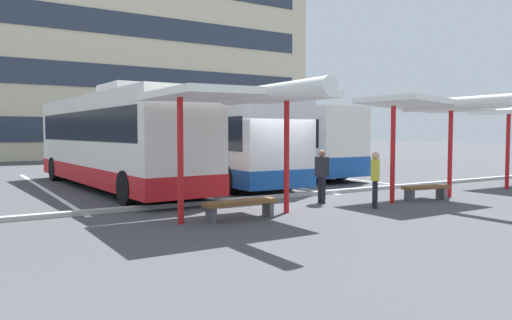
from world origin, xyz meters
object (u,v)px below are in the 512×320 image
object	(u,v)px
coach_bus_2	(269,142)
waiting_passenger_0	(322,173)
waiting_passenger_1	(375,176)
waiting_shelter_2	(431,107)
waiting_shelter_1	(243,98)
bench_2	(426,189)
coach_bus_0	(114,141)
bench_1	(241,205)
coach_bus_1	(207,143)

from	to	relation	value
coach_bus_2	waiting_passenger_0	world-z (taller)	coach_bus_2
waiting_passenger_1	waiting_shelter_2	bearing A→B (deg)	4.24
waiting_shelter_1	bench_2	size ratio (longest dim) A/B	3.11
coach_bus_2	waiting_shelter_2	xyz separation A→B (m)	(-0.89, -10.13, 1.23)
bench_2	waiting_passenger_1	size ratio (longest dim) A/B	1.04
waiting_shelter_2	waiting_passenger_1	world-z (taller)	waiting_shelter_2
coach_bus_2	waiting_passenger_1	xyz separation A→B (m)	(-3.36, -10.32, -0.73)
coach_bus_0	waiting_passenger_1	xyz separation A→B (m)	(4.72, -8.50, -0.88)
bench_1	bench_2	world-z (taller)	same
coach_bus_1	waiting_shelter_1	bearing A→B (deg)	-110.88
waiting_shelter_1	bench_1	world-z (taller)	waiting_shelter_1
bench_2	waiting_passenger_0	xyz separation A→B (m)	(-3.11, 1.18, 0.56)
waiting_passenger_0	waiting_passenger_1	xyz separation A→B (m)	(0.65, -1.48, -0.02)
bench_1	waiting_passenger_1	distance (m)	4.03
waiting_shelter_2	waiting_passenger_0	distance (m)	3.89
waiting_passenger_1	waiting_passenger_0	bearing A→B (deg)	113.78
coach_bus_0	waiting_shelter_1	xyz separation A→B (m)	(0.76, -8.12, 1.13)
waiting_shelter_2	bench_2	size ratio (longest dim) A/B	2.54
waiting_shelter_1	waiting_passenger_0	bearing A→B (deg)	18.41
waiting_shelter_1	waiting_passenger_1	world-z (taller)	waiting_shelter_1
bench_2	coach_bus_2	bearing A→B (deg)	84.89
coach_bus_0	bench_2	world-z (taller)	coach_bus_0
waiting_passenger_0	bench_1	bearing A→B (deg)	-163.33
waiting_shelter_1	waiting_passenger_1	distance (m)	4.46
waiting_passenger_0	waiting_passenger_1	size ratio (longest dim) A/B	1.02
waiting_shelter_1	bench_2	world-z (taller)	waiting_shelter_1
coach_bus_2	bench_2	size ratio (longest dim) A/B	6.80
coach_bus_2	waiting_passenger_1	distance (m)	10.87
coach_bus_1	bench_2	distance (m)	9.21
waiting_passenger_0	coach_bus_2	bearing A→B (deg)	65.60
coach_bus_0	coach_bus_1	size ratio (longest dim) A/B	1.04
waiting_shelter_1	waiting_shelter_2	xyz separation A→B (m)	(6.43, -0.20, -0.05)
bench_1	coach_bus_2	bearing A→B (deg)	53.31
waiting_shelter_1	waiting_passenger_0	xyz separation A→B (m)	(3.31, 1.10, -1.98)
coach_bus_1	waiting_passenger_1	size ratio (longest dim) A/B	7.58
waiting_shelter_1	waiting_shelter_2	distance (m)	6.43
bench_2	waiting_passenger_0	world-z (taller)	waiting_passenger_0
bench_2	waiting_passenger_1	distance (m)	2.54
waiting_shelter_2	waiting_passenger_0	xyz separation A→B (m)	(-3.11, 1.30, -1.94)
bench_2	waiting_passenger_0	bearing A→B (deg)	159.29
coach_bus_2	bench_1	xyz separation A→B (m)	(-7.32, -9.83, -1.27)
waiting_shelter_2	bench_2	bearing A→B (deg)	90.00
coach_bus_0	bench_2	size ratio (longest dim) A/B	7.60
coach_bus_0	waiting_passenger_0	distance (m)	8.16
coach_bus_1	waiting_shelter_1	xyz separation A→B (m)	(-3.23, -8.46, 1.25)
waiting_shelter_1	waiting_passenger_1	xyz separation A→B (m)	(3.97, -0.38, -2.00)
coach_bus_2	waiting_passenger_1	bearing A→B (deg)	-108.02
coach_bus_2	bench_1	bearing A→B (deg)	-126.69
bench_1	waiting_passenger_1	world-z (taller)	waiting_passenger_1
coach_bus_2	waiting_shelter_2	distance (m)	10.25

